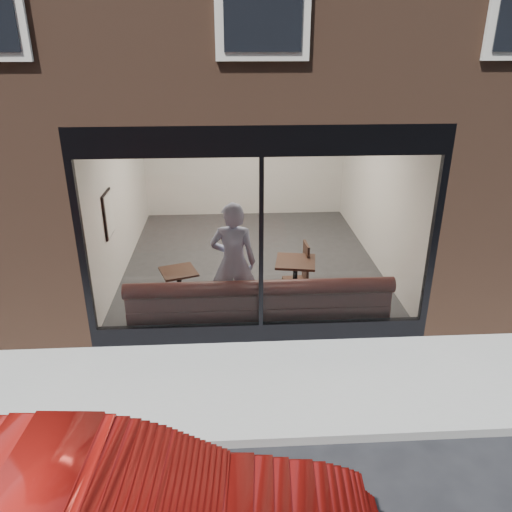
{
  "coord_description": "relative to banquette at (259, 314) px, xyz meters",
  "views": [
    {
      "loc": [
        -0.45,
        -4.34,
        4.19
      ],
      "look_at": [
        -0.05,
        2.4,
        1.25
      ],
      "focal_mm": 35.0,
      "sensor_mm": 36.0,
      "label": 1
    }
  ],
  "objects": [
    {
      "name": "ground",
      "position": [
        0.0,
        -2.45,
        -0.23
      ],
      "size": [
        120.0,
        120.0,
        0.0
      ],
      "primitive_type": "plane",
      "color": "black",
      "rests_on": "ground"
    },
    {
      "name": "sidewalk_near",
      "position": [
        0.0,
        -1.45,
        -0.22
      ],
      "size": [
        40.0,
        2.0,
        0.01
      ],
      "primitive_type": "cube",
      "color": "gray",
      "rests_on": "ground"
    },
    {
      "name": "kerb_near",
      "position": [
        0.0,
        -2.5,
        -0.17
      ],
      "size": [
        40.0,
        0.1,
        0.12
      ],
      "primitive_type": "cube",
      "color": "gray",
      "rests_on": "ground"
    },
    {
      "name": "host_building_pier_left",
      "position": [
        -3.75,
        5.55,
        1.38
      ],
      "size": [
        2.5,
        12.0,
        3.2
      ],
      "primitive_type": "cube",
      "color": "brown",
      "rests_on": "ground"
    },
    {
      "name": "host_building_pier_right",
      "position": [
        3.75,
        5.55,
        1.38
      ],
      "size": [
        2.5,
        12.0,
        3.2
      ],
      "primitive_type": "cube",
      "color": "brown",
      "rests_on": "ground"
    },
    {
      "name": "host_building_backfill",
      "position": [
        0.0,
        8.55,
        1.38
      ],
      "size": [
        5.0,
        6.0,
        3.2
      ],
      "primitive_type": "cube",
      "color": "brown",
      "rests_on": "ground"
    },
    {
      "name": "cafe_floor",
      "position": [
        0.0,
        2.55,
        -0.21
      ],
      "size": [
        6.0,
        6.0,
        0.0
      ],
      "primitive_type": "plane",
      "color": "#2D2D30",
      "rests_on": "ground"
    },
    {
      "name": "cafe_ceiling",
      "position": [
        0.0,
        2.55,
        2.97
      ],
      "size": [
        6.0,
        6.0,
        0.0
      ],
      "primitive_type": "plane",
      "rotation": [
        3.14,
        0.0,
        0.0
      ],
      "color": "white",
      "rests_on": "host_building_upper"
    },
    {
      "name": "cafe_wall_back",
      "position": [
        0.0,
        5.54,
        1.37
      ],
      "size": [
        5.0,
        0.0,
        5.0
      ],
      "primitive_type": "plane",
      "rotation": [
        1.57,
        0.0,
        0.0
      ],
      "color": "silver",
      "rests_on": "ground"
    },
    {
      "name": "cafe_wall_left",
      "position": [
        -2.49,
        2.55,
        1.37
      ],
      "size": [
        0.0,
        6.0,
        6.0
      ],
      "primitive_type": "plane",
      "rotation": [
        1.57,
        0.0,
        1.57
      ],
      "color": "silver",
      "rests_on": "ground"
    },
    {
      "name": "cafe_wall_right",
      "position": [
        2.49,
        2.55,
        1.37
      ],
      "size": [
        0.0,
        6.0,
        6.0
      ],
      "primitive_type": "plane",
      "rotation": [
        1.57,
        0.0,
        -1.57
      ],
      "color": "silver",
      "rests_on": "ground"
    },
    {
      "name": "storefront_kick",
      "position": [
        0.0,
        -0.4,
        -0.08
      ],
      "size": [
        5.0,
        0.1,
        0.3
      ],
      "primitive_type": "cube",
      "color": "black",
      "rests_on": "ground"
    },
    {
      "name": "storefront_header",
      "position": [
        0.0,
        -0.4,
        2.77
      ],
      "size": [
        5.0,
        0.1,
        0.4
      ],
      "primitive_type": "cube",
      "color": "black",
      "rests_on": "host_building_upper"
    },
    {
      "name": "storefront_mullion",
      "position": [
        0.0,
        -0.4,
        1.32
      ],
      "size": [
        0.06,
        0.1,
        2.5
      ],
      "primitive_type": "cube",
      "color": "black",
      "rests_on": "storefront_kick"
    },
    {
      "name": "storefront_glass",
      "position": [
        0.0,
        -0.43,
        1.33
      ],
      "size": [
        4.8,
        0.0,
        4.8
      ],
      "primitive_type": "plane",
      "rotation": [
        1.57,
        0.0,
        0.0
      ],
      "color": "white",
      "rests_on": "storefront_kick"
    },
    {
      "name": "banquette",
      "position": [
        0.0,
        0.0,
        0.0
      ],
      "size": [
        4.0,
        0.55,
        0.45
      ],
      "primitive_type": "cube",
      "color": "#351613",
      "rests_on": "cafe_floor"
    },
    {
      "name": "person",
      "position": [
        -0.38,
        0.33,
        0.76
      ],
      "size": [
        0.76,
        0.54,
        1.96
      ],
      "primitive_type": "imported",
      "rotation": [
        0.0,
        0.0,
        3.04
      ],
      "color": "#A5B1DC",
      "rests_on": "cafe_floor"
    },
    {
      "name": "cafe_table_left",
      "position": [
        -1.27,
        0.55,
        0.52
      ],
      "size": [
        0.69,
        0.69,
        0.03
      ],
      "primitive_type": "cube",
      "rotation": [
        0.0,
        0.0,
        0.34
      ],
      "color": "#321C13",
      "rests_on": "cafe_floor"
    },
    {
      "name": "cafe_table_right",
      "position": [
        0.67,
        0.82,
        0.52
      ],
      "size": [
        0.76,
        0.76,
        0.04
      ],
      "primitive_type": "cube",
      "rotation": [
        0.0,
        0.0,
        -0.17
      ],
      "color": "#321C13",
      "rests_on": "cafe_floor"
    },
    {
      "name": "cafe_chair_right",
      "position": [
        0.7,
        1.1,
        0.01
      ],
      "size": [
        0.4,
        0.4,
        0.04
      ],
      "primitive_type": "cube",
      "rotation": [
        0.0,
        0.0,
        3.2
      ],
      "color": "#321C13",
      "rests_on": "cafe_floor"
    },
    {
      "name": "wall_poster",
      "position": [
        -2.45,
        1.32,
        1.26
      ],
      "size": [
        0.02,
        0.53,
        0.71
      ],
      "primitive_type": "cube",
      "color": "white",
      "rests_on": "cafe_wall_left"
    }
  ]
}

